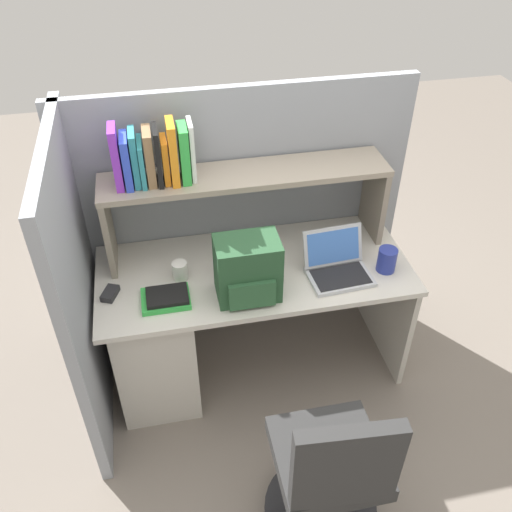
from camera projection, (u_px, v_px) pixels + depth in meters
The scene contains 13 objects.
ground_plane at pixel (254, 363), 3.28m from camera, with size 8.00×8.00×0.00m, color slate.
desk at pixel (183, 324), 2.97m from camera, with size 1.60×0.70×0.73m.
cubicle_partition_rear at pixel (241, 220), 3.09m from camera, with size 1.84×0.05×1.55m, color gray.
cubicle_partition_left at pixel (82, 291), 2.63m from camera, with size 0.05×1.06×1.55m, color gray.
overhead_hutch at pixel (246, 189), 2.76m from camera, with size 1.44×0.28×0.45m.
reference_books_on_shelf at pixel (153, 156), 2.55m from camera, with size 0.38×0.18×0.30m.
laptop at pixel (337, 266), 2.77m from camera, with size 0.33×0.29×0.22m.
backpack at pixel (248, 270), 2.58m from camera, with size 0.30×0.23×0.31m.
computer_mouse at pixel (110, 293), 2.65m from camera, with size 0.06×0.10×0.03m, color #262628.
paper_cup at pixel (180, 271), 2.74m from camera, with size 0.08×0.08×0.10m, color white.
snack_canister at pixel (387, 260), 2.78m from camera, with size 0.10×0.10×0.13m, color navy.
desk_book_stack at pixel (166, 298), 2.62m from camera, with size 0.23×0.18×0.05m.
office_chair at pixel (330, 477), 2.29m from camera, with size 0.52×0.52×0.93m.
Camera 1 is at (-0.43, -2.13, 2.54)m, focal length 38.70 mm.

